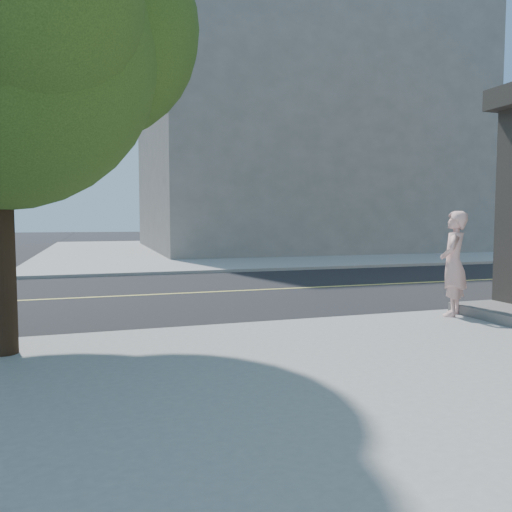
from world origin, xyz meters
name	(u,v)px	position (x,y,z in m)	size (l,w,h in m)	color
road_ew	(13,301)	(0.00, 4.50, 0.01)	(140.00, 9.00, 0.01)	black
sidewalk_ne	(288,248)	(13.50, 21.50, 0.06)	(29.00, 25.00, 0.12)	gray
filler_ne	(293,138)	(14.00, 22.00, 7.12)	(18.00, 16.00, 14.00)	slate
man_on_phone	(453,264)	(8.20, -0.57, 1.09)	(0.71, 0.47, 1.95)	beige
street_tree	(3,9)	(0.80, -0.96, 4.61)	(5.25, 4.77, 6.96)	black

